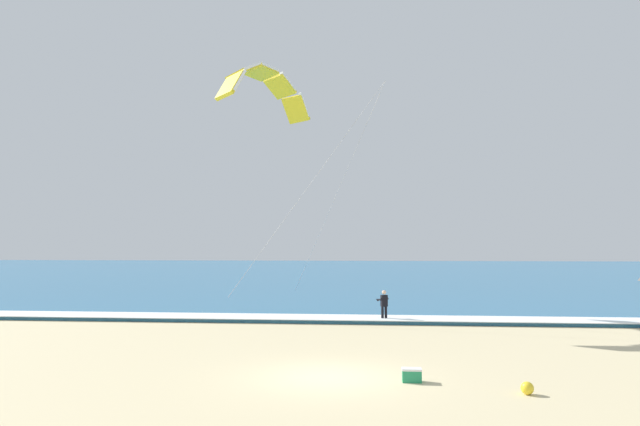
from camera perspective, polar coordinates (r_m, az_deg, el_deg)
The scene contains 8 objects.
ground_plane at distance 18.12m, azimuth 0.84°, elevation -16.08°, with size 200.00×200.00×0.00m, color beige.
sea at distance 89.56m, azimuth 4.36°, elevation -5.82°, with size 200.00×120.00×0.20m, color teal.
surf_foam at distance 30.72m, azimuth 2.69°, elevation -10.40°, with size 200.00×2.43×0.04m, color white.
surfboard at distance 30.51m, azimuth 6.44°, elevation -10.80°, with size 1.02×1.45×0.09m.
kitesurfer at distance 30.42m, azimuth 6.41°, elevation -9.08°, with size 0.67×0.66×1.69m.
kite_primary at distance 35.82m, azimuth -5.58°, elevation 12.58°, with size 9.55×7.54×13.77m.
cooler_box at distance 17.67m, azimuth 9.16°, elevation -15.70°, with size 0.58×0.38×0.40m.
beach_ball at distance 17.00m, azimuth 20.02°, elevation -16.13°, with size 0.35×0.35×0.35m, color yellow.
Camera 1 is at (1.35, -17.62, 4.00)m, focal length 32.00 mm.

